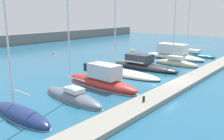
{
  "coord_description": "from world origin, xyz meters",
  "views": [
    {
      "loc": [
        -23.68,
        -11.44,
        7.21
      ],
      "look_at": [
        -4.06,
        4.21,
        1.54
      ],
      "focal_mm": 39.89,
      "sensor_mm": 36.0,
      "label": 1
    }
  ],
  "objects_px": {
    "sailboat_teal_ninth": "(190,54)",
    "mooring_buoy_orange": "(54,54)",
    "motorboat_white_eighth": "(173,54)",
    "motorboat_red_fourth": "(102,80)",
    "mooring_buoy_yellow": "(133,52)",
    "sailboat_navy_second": "(20,114)",
    "sailboat_slate_third": "(72,96)",
    "sailboat_sand_seventh": "(176,63)",
    "sailboat_ivory_fifth": "(124,72)",
    "motorboat_charcoal_sixth": "(143,64)",
    "dock_bollard": "(144,99)"
  },
  "relations": [
    {
      "from": "motorboat_white_eighth",
      "to": "sailboat_teal_ninth",
      "type": "bearing_deg",
      "value": -102.9
    },
    {
      "from": "motorboat_charcoal_sixth",
      "to": "sailboat_sand_seventh",
      "type": "height_order",
      "value": "sailboat_sand_seventh"
    },
    {
      "from": "sailboat_teal_ninth",
      "to": "motorboat_white_eighth",
      "type": "bearing_deg",
      "value": 78.18
    },
    {
      "from": "sailboat_navy_second",
      "to": "mooring_buoy_orange",
      "type": "height_order",
      "value": "sailboat_navy_second"
    },
    {
      "from": "sailboat_navy_second",
      "to": "sailboat_slate_third",
      "type": "relative_size",
      "value": 0.9
    },
    {
      "from": "sailboat_sand_seventh",
      "to": "motorboat_white_eighth",
      "type": "height_order",
      "value": "sailboat_sand_seventh"
    },
    {
      "from": "motorboat_charcoal_sixth",
      "to": "mooring_buoy_orange",
      "type": "xyz_separation_m",
      "value": [
        0.72,
        19.85,
        -0.56
      ]
    },
    {
      "from": "sailboat_sand_seventh",
      "to": "motorboat_white_eighth",
      "type": "relative_size",
      "value": 1.33
    },
    {
      "from": "sailboat_ivory_fifth",
      "to": "sailboat_navy_second",
      "type": "bearing_deg",
      "value": 97.71
    },
    {
      "from": "sailboat_navy_second",
      "to": "sailboat_slate_third",
      "type": "bearing_deg",
      "value": -89.59
    },
    {
      "from": "sailboat_slate_third",
      "to": "sailboat_sand_seventh",
      "type": "bearing_deg",
      "value": -85.95
    },
    {
      "from": "sailboat_teal_ninth",
      "to": "mooring_buoy_orange",
      "type": "distance_m",
      "value": 24.8
    },
    {
      "from": "sailboat_navy_second",
      "to": "sailboat_sand_seventh",
      "type": "height_order",
      "value": "sailboat_navy_second"
    },
    {
      "from": "sailboat_sand_seventh",
      "to": "motorboat_charcoal_sixth",
      "type": "bearing_deg",
      "value": 64.14
    },
    {
      "from": "sailboat_ivory_fifth",
      "to": "motorboat_charcoal_sixth",
      "type": "xyz_separation_m",
      "value": [
        4.59,
        0.18,
        0.24
      ]
    },
    {
      "from": "motorboat_red_fourth",
      "to": "sailboat_teal_ninth",
      "type": "bearing_deg",
      "value": -85.51
    },
    {
      "from": "motorboat_red_fourth",
      "to": "sailboat_ivory_fifth",
      "type": "bearing_deg",
      "value": -74.73
    },
    {
      "from": "dock_bollard",
      "to": "sailboat_navy_second",
      "type": "bearing_deg",
      "value": 142.24
    },
    {
      "from": "sailboat_sand_seventh",
      "to": "dock_bollard",
      "type": "distance_m",
      "value": 17.73
    },
    {
      "from": "sailboat_sand_seventh",
      "to": "sailboat_teal_ninth",
      "type": "height_order",
      "value": "sailboat_teal_ninth"
    },
    {
      "from": "motorboat_charcoal_sixth",
      "to": "mooring_buoy_yellow",
      "type": "height_order",
      "value": "motorboat_charcoal_sixth"
    },
    {
      "from": "motorboat_charcoal_sixth",
      "to": "sailboat_teal_ninth",
      "type": "height_order",
      "value": "sailboat_teal_ninth"
    },
    {
      "from": "mooring_buoy_yellow",
      "to": "sailboat_sand_seventh",
      "type": "bearing_deg",
      "value": -119.95
    },
    {
      "from": "sailboat_ivory_fifth",
      "to": "dock_bollard",
      "type": "bearing_deg",
      "value": 135.69
    },
    {
      "from": "motorboat_red_fourth",
      "to": "motorboat_charcoal_sixth",
      "type": "bearing_deg",
      "value": -78.9
    },
    {
      "from": "sailboat_sand_seventh",
      "to": "mooring_buoy_yellow",
      "type": "distance_m",
      "value": 14.19
    },
    {
      "from": "sailboat_sand_seventh",
      "to": "mooring_buoy_yellow",
      "type": "height_order",
      "value": "sailboat_sand_seventh"
    },
    {
      "from": "sailboat_navy_second",
      "to": "motorboat_charcoal_sixth",
      "type": "xyz_separation_m",
      "value": [
        19.45,
        1.85,
        0.28
      ]
    },
    {
      "from": "sailboat_navy_second",
      "to": "sailboat_sand_seventh",
      "type": "distance_m",
      "value": 24.37
    },
    {
      "from": "motorboat_red_fourth",
      "to": "motorboat_charcoal_sixth",
      "type": "relative_size",
      "value": 0.94
    },
    {
      "from": "sailboat_navy_second",
      "to": "sailboat_teal_ninth",
      "type": "xyz_separation_m",
      "value": [
        33.59,
        0.84,
        0.03
      ]
    },
    {
      "from": "sailboat_teal_ninth",
      "to": "mooring_buoy_yellow",
      "type": "relative_size",
      "value": 16.85
    },
    {
      "from": "motorboat_red_fourth",
      "to": "mooring_buoy_yellow",
      "type": "xyz_separation_m",
      "value": [
        21.96,
        10.98,
        -0.67
      ]
    },
    {
      "from": "sailboat_slate_third",
      "to": "motorboat_red_fourth",
      "type": "height_order",
      "value": "sailboat_slate_third"
    },
    {
      "from": "sailboat_teal_ninth",
      "to": "mooring_buoy_yellow",
      "type": "distance_m",
      "value": 10.94
    },
    {
      "from": "sailboat_sand_seventh",
      "to": "sailboat_teal_ninth",
      "type": "xyz_separation_m",
      "value": [
        9.23,
        1.57,
        0.01
      ]
    },
    {
      "from": "mooring_buoy_orange",
      "to": "dock_bollard",
      "type": "xyz_separation_m",
      "value": [
        -12.82,
        -27.38,
        0.62
      ]
    },
    {
      "from": "motorboat_white_eighth",
      "to": "sailboat_sand_seventh",
      "type": "bearing_deg",
      "value": 122.65
    },
    {
      "from": "mooring_buoy_orange",
      "to": "motorboat_white_eighth",
      "type": "bearing_deg",
      "value": -65.1
    },
    {
      "from": "motorboat_charcoal_sixth",
      "to": "sailboat_navy_second",
      "type": "bearing_deg",
      "value": 97.32
    },
    {
      "from": "sailboat_navy_second",
      "to": "mooring_buoy_yellow",
      "type": "xyz_separation_m",
      "value": [
        31.44,
        11.56,
        -0.29
      ]
    },
    {
      "from": "sailboat_slate_third",
      "to": "sailboat_teal_ninth",
      "type": "distance_m",
      "value": 28.72
    },
    {
      "from": "sailboat_navy_second",
      "to": "sailboat_ivory_fifth",
      "type": "height_order",
      "value": "sailboat_ivory_fifth"
    },
    {
      "from": "sailboat_navy_second",
      "to": "motorboat_charcoal_sixth",
      "type": "distance_m",
      "value": 19.54
    },
    {
      "from": "motorboat_white_eighth",
      "to": "mooring_buoy_yellow",
      "type": "bearing_deg",
      "value": -9.86
    },
    {
      "from": "motorboat_charcoal_sixth",
      "to": "motorboat_white_eighth",
      "type": "xyz_separation_m",
      "value": [
        9.83,
        0.22,
        0.17
      ]
    },
    {
      "from": "sailboat_navy_second",
      "to": "motorboat_white_eighth",
      "type": "relative_size",
      "value": 1.39
    },
    {
      "from": "motorboat_white_eighth",
      "to": "mooring_buoy_orange",
      "type": "bearing_deg",
      "value": 27.89
    },
    {
      "from": "motorboat_red_fourth",
      "to": "sailboat_sand_seventh",
      "type": "relative_size",
      "value": 0.68
    },
    {
      "from": "motorboat_red_fourth",
      "to": "sailboat_teal_ninth",
      "type": "relative_size",
      "value": 0.64
    }
  ]
}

